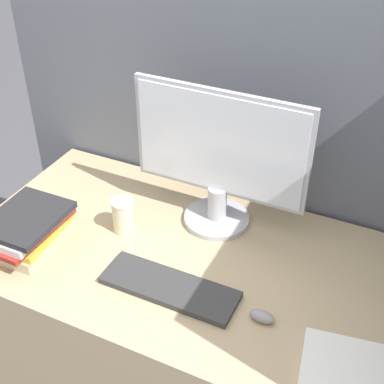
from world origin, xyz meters
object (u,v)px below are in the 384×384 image
(keyboard, at_px, (170,287))
(mouse, at_px, (262,316))
(monitor, at_px, (219,161))
(coffee_cup, at_px, (123,215))
(book_stack, at_px, (27,229))

(keyboard, xyz_separation_m, mouse, (0.29, 0.01, 0.01))
(monitor, bearing_deg, keyboard, -89.35)
(mouse, height_order, coffee_cup, coffee_cup)
(monitor, height_order, keyboard, monitor)
(keyboard, distance_m, coffee_cup, 0.33)
(keyboard, bearing_deg, mouse, 1.34)
(coffee_cup, xyz_separation_m, book_stack, (-0.24, -0.19, 0.00))
(coffee_cup, bearing_deg, monitor, 34.40)
(monitor, relative_size, mouse, 7.94)
(mouse, distance_m, book_stack, 0.79)
(keyboard, relative_size, book_stack, 1.38)
(keyboard, xyz_separation_m, book_stack, (-0.51, -0.01, 0.05))
(monitor, distance_m, coffee_cup, 0.37)
(keyboard, height_order, coffee_cup, coffee_cup)
(monitor, xyz_separation_m, keyboard, (0.00, -0.36, -0.23))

